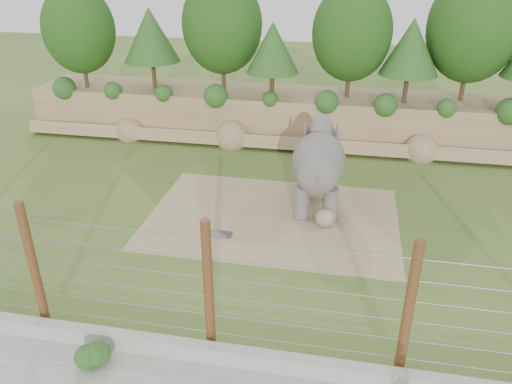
# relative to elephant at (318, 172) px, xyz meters

# --- Properties ---
(ground) EXTENTS (90.00, 90.00, 0.00)m
(ground) POSITION_rel_elephant_xyz_m (-2.18, -3.99, -1.73)
(ground) COLOR #446426
(ground) RESTS_ON ground
(back_embankment) EXTENTS (30.00, 5.52, 8.77)m
(back_embankment) POSITION_rel_elephant_xyz_m (-1.59, 8.69, 2.24)
(back_embankment) COLOR olive
(back_embankment) RESTS_ON ground
(dirt_patch) EXTENTS (10.00, 7.00, 0.02)m
(dirt_patch) POSITION_rel_elephant_xyz_m (-1.68, -0.99, -1.72)
(dirt_patch) COLOR tan
(dirt_patch) RESTS_ON ground
(drain_grate) EXTENTS (1.00, 0.60, 0.03)m
(drain_grate) POSITION_rel_elephant_xyz_m (-3.48, -2.75, -1.69)
(drain_grate) COLOR #262628
(drain_grate) RESTS_ON dirt_patch
(elephant) EXTENTS (2.02, 4.35, 3.46)m
(elephant) POSITION_rel_elephant_xyz_m (0.00, 0.00, 0.00)
(elephant) COLOR #5D5955
(elephant) RESTS_ON ground
(stone_ball) EXTENTS (0.76, 0.76, 0.76)m
(stone_ball) POSITION_rel_elephant_xyz_m (0.44, -1.29, -1.33)
(stone_ball) COLOR gray
(stone_ball) RESTS_ON dirt_patch
(retaining_wall) EXTENTS (26.00, 0.35, 0.50)m
(retaining_wall) POSITION_rel_elephant_xyz_m (-2.18, -8.99, -1.48)
(retaining_wall) COLOR #9E9B93
(retaining_wall) RESTS_ON ground
(barrier_fence) EXTENTS (20.26, 0.26, 4.00)m
(barrier_fence) POSITION_rel_elephant_xyz_m (-2.18, -8.49, 0.27)
(barrier_fence) COLOR #552B19
(barrier_fence) RESTS_ON ground
(walkway_shrub) EXTENTS (0.76, 0.76, 0.76)m
(walkway_shrub) POSITION_rel_elephant_xyz_m (-5.02, -9.79, -1.34)
(walkway_shrub) COLOR #1C521C
(walkway_shrub) RESTS_ON walkway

